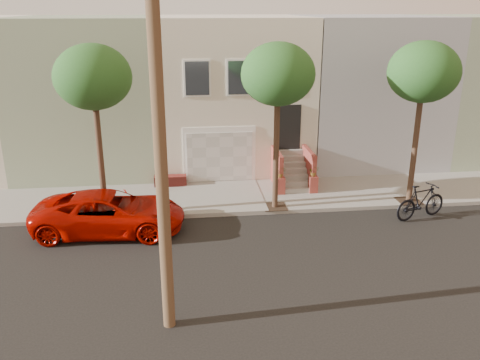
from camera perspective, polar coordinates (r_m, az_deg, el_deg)
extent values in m
plane|color=black|center=(16.30, 2.94, -8.84)|extent=(90.00, 90.00, 0.00)
cube|color=gray|center=(21.09, 0.56, -1.87)|extent=(40.00, 3.70, 0.15)
cube|color=beige|center=(25.81, -1.06, 10.26)|extent=(7.00, 8.00, 7.00)
cube|color=gray|center=(26.05, -16.34, 9.58)|extent=(6.50, 8.00, 7.00)
cube|color=#989CA0|center=(27.32, 13.51, 10.24)|extent=(6.50, 8.00, 7.00)
cube|color=gray|center=(30.15, 25.38, 9.74)|extent=(6.50, 8.00, 7.00)
cube|color=white|center=(22.35, -2.32, 2.92)|extent=(3.20, 0.12, 2.50)
cube|color=silver|center=(22.32, -2.31, 2.63)|extent=(2.90, 0.06, 2.20)
cube|color=gray|center=(20.98, -1.88, -1.76)|extent=(3.20, 3.70, 0.02)
cube|color=maroon|center=(22.31, -7.86, -0.06)|extent=(1.40, 0.45, 0.44)
cube|color=black|center=(22.44, 5.61, 5.95)|extent=(1.00, 0.06, 2.00)
cube|color=#3F4751|center=(21.56, -4.87, 11.38)|extent=(1.00, 0.06, 1.40)
cube|color=white|center=(21.58, -4.87, 11.38)|extent=(1.15, 0.05, 1.55)
cube|color=#3F4751|center=(21.69, -0.01, 11.49)|extent=(1.00, 0.06, 1.40)
cube|color=white|center=(21.71, -0.02, 11.50)|extent=(1.15, 0.05, 1.55)
cube|color=#3F4751|center=(21.97, 4.75, 11.53)|extent=(1.00, 0.06, 1.40)
cube|color=white|center=(21.99, 4.74, 11.53)|extent=(1.15, 0.05, 1.55)
cube|color=gray|center=(21.43, 6.40, -1.15)|extent=(1.20, 0.28, 0.20)
cube|color=gray|center=(21.62, 6.26, -0.40)|extent=(1.20, 0.28, 0.20)
cube|color=gray|center=(21.81, 6.11, 0.34)|extent=(1.20, 0.28, 0.20)
cube|color=gray|center=(22.01, 5.98, 1.07)|extent=(1.20, 0.28, 0.20)
cube|color=gray|center=(22.21, 5.84, 1.78)|extent=(1.20, 0.28, 0.20)
cube|color=gray|center=(22.41, 5.71, 2.48)|extent=(1.20, 0.28, 0.20)
cube|color=gray|center=(22.62, 5.57, 3.17)|extent=(1.20, 0.28, 0.20)
cube|color=brown|center=(21.84, 4.19, 1.26)|extent=(0.18, 1.96, 1.60)
cube|color=brown|center=(22.14, 7.75, 1.38)|extent=(0.18, 1.96, 1.60)
cube|color=brown|center=(21.17, 4.60, -0.63)|extent=(0.35, 0.35, 0.70)
imported|color=#1E4A1A|center=(20.98, 4.64, 0.85)|extent=(0.40, 0.35, 0.45)
cube|color=brown|center=(21.47, 8.27, -0.48)|extent=(0.35, 0.35, 0.70)
imported|color=#1E4A1A|center=(21.29, 8.34, 0.98)|extent=(0.41, 0.35, 0.45)
cube|color=#2D2116|center=(19.80, -14.92, -3.75)|extent=(0.90, 0.90, 0.02)
cylinder|color=#39271A|center=(19.11, -15.46, 2.05)|extent=(0.22, 0.22, 4.20)
ellipsoid|color=#1E4A1A|center=(18.48, -16.30, 11.12)|extent=(2.70, 2.57, 2.29)
cube|color=#2D2116|center=(19.88, 3.95, -3.02)|extent=(0.90, 0.90, 0.02)
cylinder|color=#39271A|center=(19.19, 4.09, 2.78)|extent=(0.22, 0.22, 4.20)
ellipsoid|color=#1E4A1A|center=(18.56, 4.32, 11.85)|extent=(2.70, 2.57, 2.29)
cube|color=#2D2116|center=(21.54, 18.51, -2.23)|extent=(0.90, 0.90, 0.02)
cylinder|color=#39271A|center=(20.90, 19.11, 3.13)|extent=(0.22, 0.22, 4.20)
ellipsoid|color=#1E4A1A|center=(20.33, 20.05, 11.41)|extent=(2.70, 2.57, 2.29)
cylinder|color=#4F3B24|center=(11.31, -9.11, 5.38)|extent=(0.30, 0.30, 10.00)
imported|color=#A80900|center=(18.37, -14.53, -3.60)|extent=(5.41, 2.79, 1.46)
imported|color=black|center=(20.10, 19.78, -2.30)|extent=(2.35, 1.32, 1.36)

